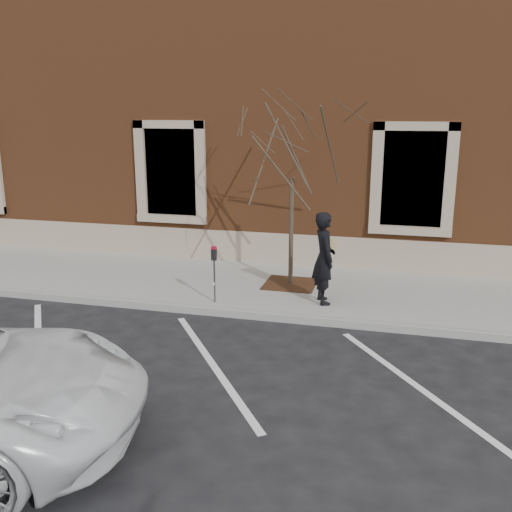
# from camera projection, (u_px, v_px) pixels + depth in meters

# --- Properties ---
(ground) EXTENTS (120.00, 120.00, 0.00)m
(ground) POSITION_uv_depth(u_px,v_px,m) (248.00, 317.00, 11.20)
(ground) COLOR #28282B
(ground) RESTS_ON ground
(sidewalk_near) EXTENTS (40.00, 3.50, 0.15)m
(sidewalk_near) POSITION_uv_depth(u_px,v_px,m) (269.00, 288.00, 12.83)
(sidewalk_near) COLOR #ABA6A1
(sidewalk_near) RESTS_ON ground
(curb_near) EXTENTS (40.00, 0.12, 0.15)m
(curb_near) POSITION_uv_depth(u_px,v_px,m) (248.00, 315.00, 11.14)
(curb_near) COLOR #9E9E99
(curb_near) RESTS_ON ground
(parking_stripes) EXTENTS (28.00, 4.40, 0.01)m
(parking_stripes) POSITION_uv_depth(u_px,v_px,m) (213.00, 364.00, 9.14)
(parking_stripes) COLOR silver
(parking_stripes) RESTS_ON ground
(building_civic) EXTENTS (40.00, 8.62, 8.00)m
(building_civic) POSITION_uv_depth(u_px,v_px,m) (314.00, 108.00, 17.46)
(building_civic) COLOR brown
(building_civic) RESTS_ON ground
(man) EXTENTS (0.67, 0.80, 1.87)m
(man) POSITION_uv_depth(u_px,v_px,m) (324.00, 258.00, 11.41)
(man) COLOR black
(man) RESTS_ON sidewalk_near
(parking_meter) EXTENTS (0.11, 0.08, 1.17)m
(parking_meter) POSITION_uv_depth(u_px,v_px,m) (214.00, 264.00, 11.45)
(parking_meter) COLOR #595B60
(parking_meter) RESTS_ON sidewalk_near
(tree_grate) EXTENTS (1.13, 1.13, 0.03)m
(tree_grate) POSITION_uv_depth(u_px,v_px,m) (290.00, 284.00, 12.81)
(tree_grate) COLOR #442515
(tree_grate) RESTS_ON sidewalk_near
(sapling) EXTENTS (2.62, 2.62, 4.37)m
(sapling) POSITION_uv_depth(u_px,v_px,m) (292.00, 147.00, 12.04)
(sapling) COLOR #4A392D
(sapling) RESTS_ON sidewalk_near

